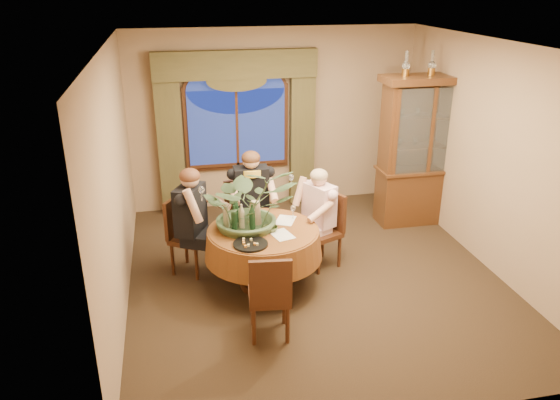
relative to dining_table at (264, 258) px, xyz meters
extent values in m
plane|color=black|center=(0.65, 0.11, -0.38)|extent=(5.00, 5.00, 0.00)
plane|color=#937557|center=(0.65, 2.61, 1.02)|extent=(4.50, 0.00, 4.50)
plane|color=#937557|center=(2.90, 0.11, 1.02)|extent=(0.00, 5.00, 5.00)
plane|color=white|center=(0.65, 0.11, 2.42)|extent=(5.00, 5.00, 0.00)
cube|color=#423D20|center=(-0.98, 2.49, 0.80)|extent=(0.38, 0.14, 2.32)
cube|color=#423D20|center=(1.08, 2.49, 0.80)|extent=(0.38, 0.14, 2.32)
cylinder|color=maroon|center=(0.00, 0.00, 0.00)|extent=(1.83, 1.83, 0.75)
cube|color=#3D2212|center=(2.64, 1.42, 0.73)|extent=(1.36, 0.54, 2.21)
cube|color=black|center=(0.81, 0.35, 0.10)|extent=(0.55, 0.55, 0.96)
cube|color=black|center=(-0.10, 0.93, 0.10)|extent=(0.46, 0.46, 0.96)
cube|color=black|center=(-0.83, 0.53, 0.10)|extent=(0.58, 0.58, 0.96)
cube|color=black|center=(-0.11, -0.97, 0.10)|extent=(0.47, 0.47, 0.96)
imported|color=#435F3B|center=(-0.14, 0.11, 1.04)|extent=(1.07, 1.19, 0.93)
imported|color=#4B5C32|center=(0.07, -0.06, 0.40)|extent=(0.17, 0.17, 0.05)
cylinder|color=black|center=(-0.21, -0.37, 0.39)|extent=(0.38, 0.38, 0.02)
cylinder|color=tan|center=(-0.42, 0.08, 0.54)|extent=(0.07, 0.07, 0.33)
cylinder|color=black|center=(-0.13, -0.02, 0.54)|extent=(0.07, 0.07, 0.33)
cylinder|color=tan|center=(-0.25, 0.01, 0.54)|extent=(0.07, 0.07, 0.33)
cylinder|color=black|center=(-0.29, 0.22, 0.54)|extent=(0.07, 0.07, 0.33)
cylinder|color=black|center=(-0.33, -0.01, 0.54)|extent=(0.07, 0.07, 0.33)
cube|color=white|center=(0.18, -0.20, 0.38)|extent=(0.28, 0.35, 0.00)
cube|color=white|center=(0.30, 0.18, 0.38)|extent=(0.32, 0.36, 0.00)
camera|label=1|loc=(-0.99, -5.66, 3.08)|focal=35.00mm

